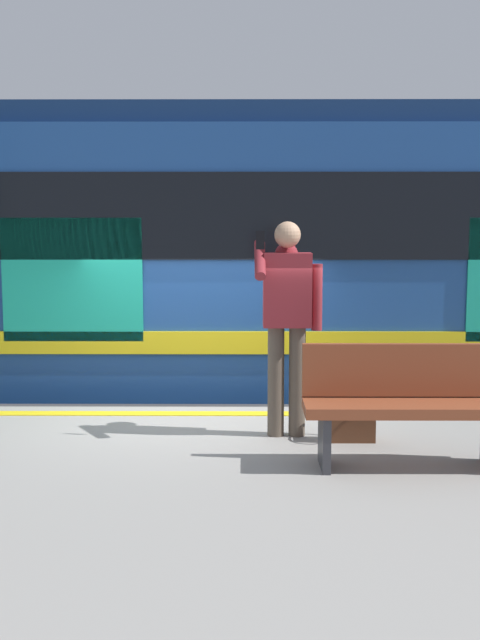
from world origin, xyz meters
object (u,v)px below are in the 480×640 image
(train_carriage, at_px, (296,251))
(bench, at_px, (408,401))
(passenger, at_px, (287,310))
(handbag, at_px, (352,420))

(train_carriage, bearing_deg, bench, 98.35)
(passenger, bearing_deg, bench, 135.79)
(handbag, distance_m, bench, 0.79)
(train_carriage, xyz_separation_m, bench, (-0.59, 4.00, -0.97))
(passenger, height_order, bench, passenger)
(train_carriage, xyz_separation_m, passenger, (0.27, 3.17, -0.38))
(train_carriage, height_order, handbag, train_carriage)
(bench, bearing_deg, handbag, -64.07)
(handbag, xyz_separation_m, bench, (-0.32, 0.66, 0.31))
(handbag, relative_size, bench, 0.25)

